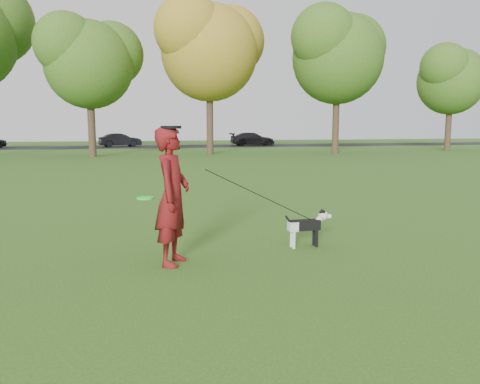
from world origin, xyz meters
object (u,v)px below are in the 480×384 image
object	(u,v)px
man	(172,196)
dog	(308,224)
car_mid	(120,140)
car_right	(253,139)

from	to	relation	value
man	dog	bearing A→B (deg)	-56.27
man	car_mid	bearing A→B (deg)	24.11
man	dog	xyz separation A→B (m)	(2.23, 0.44, -0.60)
dog	man	bearing A→B (deg)	-168.78
man	car_right	size ratio (longest dim) A/B	0.43
man	car_mid	size ratio (longest dim) A/B	0.50
car_mid	car_right	distance (m)	13.22
dog	car_right	xyz separation A→B (m)	(9.87, 39.65, 0.31)
dog	car_mid	size ratio (longest dim) A/B	0.21
man	dog	distance (m)	2.36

